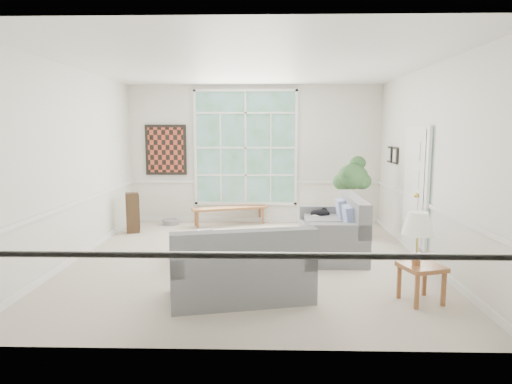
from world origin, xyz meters
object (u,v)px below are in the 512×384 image
loveseat_front (240,261)px  side_table (421,283)px  end_table (350,222)px  loveseat_right (331,225)px  coffee_table (206,246)px

loveseat_front → side_table: size_ratio=3.69×
end_table → loveseat_front: bearing=-119.5°
loveseat_front → end_table: (1.94, 3.43, -0.21)m
loveseat_front → end_table: size_ratio=3.47×
loveseat_right → loveseat_front: size_ratio=1.06×
coffee_table → loveseat_front: bearing=-85.1°
loveseat_right → loveseat_front: loveseat_right is taller
coffee_table → side_table: side_table is taller
loveseat_right → end_table: 1.54m
loveseat_front → coffee_table: (-0.65, 1.73, -0.26)m
loveseat_right → coffee_table: 2.06m
loveseat_right → side_table: loveseat_right is taller
loveseat_right → side_table: 2.26m
side_table → loveseat_front: bearing=177.7°
loveseat_right → end_table: bearing=67.5°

